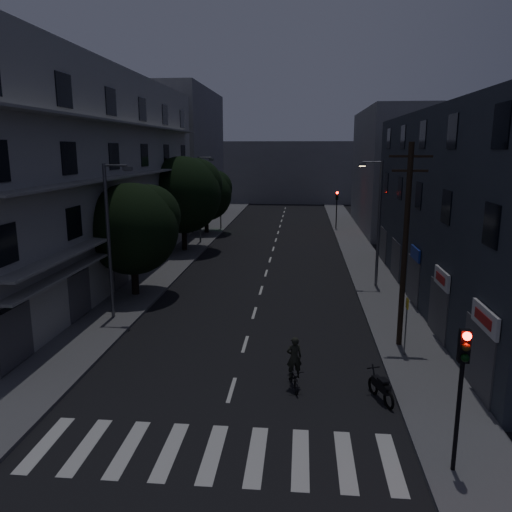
% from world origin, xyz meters
% --- Properties ---
extents(ground, '(160.00, 160.00, 0.00)m').
position_xyz_m(ground, '(0.00, 25.00, 0.00)').
color(ground, black).
rests_on(ground, ground).
extents(sidewalk_left, '(3.00, 90.00, 0.15)m').
position_xyz_m(sidewalk_left, '(-7.50, 25.00, 0.07)').
color(sidewalk_left, '#565659').
rests_on(sidewalk_left, ground).
extents(sidewalk_right, '(3.00, 90.00, 0.15)m').
position_xyz_m(sidewalk_right, '(7.50, 25.00, 0.07)').
color(sidewalk_right, '#565659').
rests_on(sidewalk_right, ground).
extents(crosswalk, '(10.90, 3.00, 0.01)m').
position_xyz_m(crosswalk, '(-0.00, -2.00, 0.00)').
color(crosswalk, beige).
rests_on(crosswalk, ground).
extents(lane_markings, '(0.15, 60.50, 0.01)m').
position_xyz_m(lane_markings, '(0.00, 31.25, 0.01)').
color(lane_markings, beige).
rests_on(lane_markings, ground).
extents(building_left, '(7.00, 36.00, 14.00)m').
position_xyz_m(building_left, '(-11.98, 18.00, 6.99)').
color(building_left, '#9F9F9A').
rests_on(building_left, ground).
extents(building_right, '(6.19, 28.00, 11.00)m').
position_xyz_m(building_right, '(11.99, 14.00, 5.50)').
color(building_right, '#282D36').
rests_on(building_right, ground).
extents(building_far_left, '(6.00, 20.00, 16.00)m').
position_xyz_m(building_far_left, '(-12.00, 48.00, 8.00)').
color(building_far_left, slate).
rests_on(building_far_left, ground).
extents(building_far_right, '(6.00, 20.00, 13.00)m').
position_xyz_m(building_far_right, '(12.00, 42.00, 6.50)').
color(building_far_right, slate).
rests_on(building_far_right, ground).
extents(building_far_end, '(24.00, 8.00, 10.00)m').
position_xyz_m(building_far_end, '(0.00, 70.00, 5.00)').
color(building_far_end, slate).
rests_on(building_far_end, ground).
extents(tree_near, '(5.49, 5.49, 6.78)m').
position_xyz_m(tree_near, '(-7.50, 13.58, 4.39)').
color(tree_near, black).
rests_on(tree_near, sidewalk_left).
extents(tree_mid, '(6.59, 6.59, 8.10)m').
position_xyz_m(tree_mid, '(-7.63, 27.23, 5.21)').
color(tree_mid, black).
rests_on(tree_mid, sidewalk_left).
extents(tree_far, '(5.39, 5.39, 6.67)m').
position_xyz_m(tree_far, '(-7.48, 36.62, 4.33)').
color(tree_far, black).
rests_on(tree_far, sidewalk_left).
extents(traffic_signal_near, '(0.28, 0.37, 4.10)m').
position_xyz_m(traffic_signal_near, '(6.82, -2.37, 3.10)').
color(traffic_signal_near, black).
rests_on(traffic_signal_near, sidewalk_right).
extents(traffic_signal_far_right, '(0.28, 0.37, 4.10)m').
position_xyz_m(traffic_signal_far_right, '(6.33, 40.40, 3.10)').
color(traffic_signal_far_right, black).
rests_on(traffic_signal_far_right, sidewalk_right).
extents(traffic_signal_far_left, '(0.28, 0.37, 4.10)m').
position_xyz_m(traffic_signal_far_left, '(-6.44, 39.20, 3.10)').
color(traffic_signal_far_left, black).
rests_on(traffic_signal_far_left, sidewalk_left).
extents(street_lamp_left_near, '(1.51, 0.25, 8.00)m').
position_xyz_m(street_lamp_left_near, '(-7.21, 9.24, 4.60)').
color(street_lamp_left_near, '#55565C').
rests_on(street_lamp_left_near, sidewalk_left).
extents(street_lamp_right, '(1.51, 0.25, 8.00)m').
position_xyz_m(street_lamp_right, '(7.28, 16.88, 4.60)').
color(street_lamp_right, '#57575E').
rests_on(street_lamp_right, sidewalk_right).
extents(street_lamp_left_far, '(1.51, 0.25, 8.00)m').
position_xyz_m(street_lamp_left_far, '(-6.95, 30.98, 4.60)').
color(street_lamp_left_far, '#585C5F').
rests_on(street_lamp_left_far, sidewalk_left).
extents(utility_pole, '(1.80, 0.24, 9.00)m').
position_xyz_m(utility_pole, '(7.02, 6.80, 4.87)').
color(utility_pole, black).
rests_on(utility_pole, sidewalk_right).
extents(bus_stop_sign, '(0.06, 0.35, 2.52)m').
position_xyz_m(bus_stop_sign, '(7.03, 5.63, 1.89)').
color(bus_stop_sign, '#595B60').
rests_on(bus_stop_sign, sidewalk_right).
extents(motorcycle, '(0.82, 1.71, 1.15)m').
position_xyz_m(motorcycle, '(5.45, 1.74, 0.45)').
color(motorcycle, black).
rests_on(motorcycle, ground).
extents(cyclist, '(0.90, 1.69, 2.03)m').
position_xyz_m(cyclist, '(2.32, 2.40, 0.69)').
color(cyclist, black).
rests_on(cyclist, ground).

